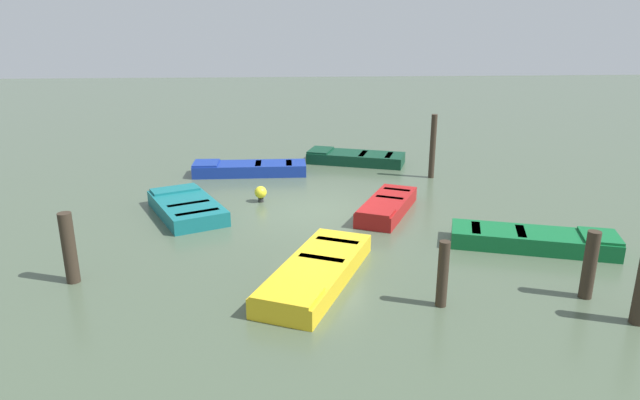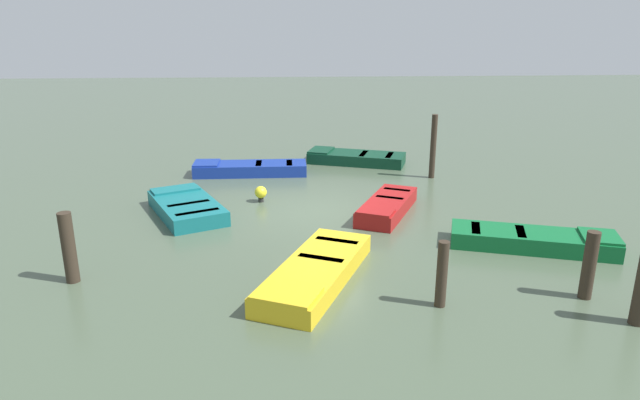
{
  "view_description": "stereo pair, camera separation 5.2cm",
  "coord_description": "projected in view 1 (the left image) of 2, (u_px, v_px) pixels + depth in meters",
  "views": [
    {
      "loc": [
        -14.88,
        1.0,
        5.13
      ],
      "look_at": [
        0.0,
        0.0,
        0.35
      ],
      "focal_mm": 31.46,
      "sensor_mm": 36.0,
      "label": 1
    },
    {
      "loc": [
        -14.89,
        0.95,
        5.13
      ],
      "look_at": [
        0.0,
        0.0,
        0.35
      ],
      "focal_mm": 31.46,
      "sensor_mm": 36.0,
      "label": 2
    }
  ],
  "objects": [
    {
      "name": "mooring_piling_near_right",
      "position": [
        433.0,
        146.0,
        18.9
      ],
      "size": [
        0.2,
        0.2,
        2.17
      ],
      "primitive_type": "cylinder",
      "color": "#33281E",
      "rests_on": "ground_plane"
    },
    {
      "name": "rowboat_yellow",
      "position": [
        316.0,
        272.0,
        11.49
      ],
      "size": [
        4.02,
        2.72,
        0.46
      ],
      "rotation": [
        0.0,
        0.0,
        2.72
      ],
      "color": "gold",
      "rests_on": "ground_plane"
    },
    {
      "name": "mooring_piling_mid_right",
      "position": [
        590.0,
        265.0,
        10.7
      ],
      "size": [
        0.25,
        0.25,
        1.37
      ],
      "primitive_type": "cylinder",
      "color": "#33281E",
      "rests_on": "ground_plane"
    },
    {
      "name": "mooring_piling_far_left",
      "position": [
        443.0,
        274.0,
        10.39
      ],
      "size": [
        0.21,
        0.21,
        1.3
      ],
      "primitive_type": "cylinder",
      "color": "#33281E",
      "rests_on": "ground_plane"
    },
    {
      "name": "marker_buoy",
      "position": [
        261.0,
        193.0,
        16.55
      ],
      "size": [
        0.36,
        0.36,
        0.48
      ],
      "color": "#262626",
      "rests_on": "ground_plane"
    },
    {
      "name": "rowboat_blue",
      "position": [
        249.0,
        168.0,
        19.56
      ],
      "size": [
        1.13,
        3.88,
        0.46
      ],
      "rotation": [
        0.0,
        0.0,
        1.57
      ],
      "color": "navy",
      "rests_on": "ground_plane"
    },
    {
      "name": "ground_plane",
      "position": [
        320.0,
        212.0,
        15.77
      ],
      "size": [
        80.0,
        80.0,
        0.0
      ],
      "primitive_type": "plane",
      "color": "#475642"
    },
    {
      "name": "rowboat_teal",
      "position": [
        186.0,
        207.0,
        15.49
      ],
      "size": [
        3.33,
        2.59,
        0.46
      ],
      "rotation": [
        0.0,
        0.0,
        0.43
      ],
      "color": "#14666B",
      "rests_on": "ground_plane"
    },
    {
      "name": "rowboat_dark_green",
      "position": [
        355.0,
        158.0,
        21.09
      ],
      "size": [
        2.39,
        3.78,
        0.46
      ],
      "rotation": [
        0.0,
        0.0,
        1.24
      ],
      "color": "#0C3823",
      "rests_on": "ground_plane"
    },
    {
      "name": "rowboat_red",
      "position": [
        387.0,
        206.0,
        15.58
      ],
      "size": [
        3.17,
        2.2,
        0.46
      ],
      "rotation": [
        0.0,
        0.0,
        2.7
      ],
      "color": "maroon",
      "rests_on": "ground_plane"
    },
    {
      "name": "rowboat_green",
      "position": [
        534.0,
        239.0,
        13.21
      ],
      "size": [
        2.15,
        3.88,
        0.46
      ],
      "rotation": [
        0.0,
        0.0,
        4.41
      ],
      "color": "#0F602D",
      "rests_on": "ground_plane"
    },
    {
      "name": "mooring_piling_center",
      "position": [
        69.0,
        248.0,
        11.32
      ],
      "size": [
        0.27,
        0.27,
        1.5
      ],
      "primitive_type": "cylinder",
      "color": "#33281E",
      "rests_on": "ground_plane"
    }
  ]
}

